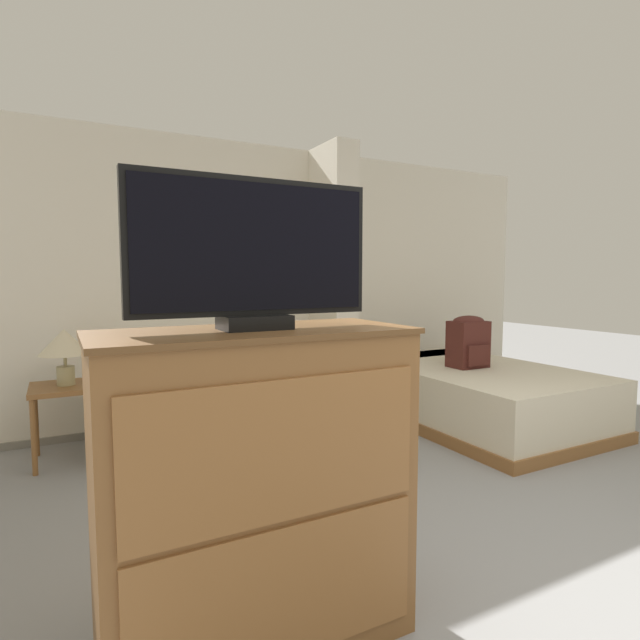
{
  "coord_description": "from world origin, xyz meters",
  "views": [
    {
      "loc": [
        -1.88,
        -1.01,
        1.36
      ],
      "look_at": [
        -0.23,
        2.11,
        1.05
      ],
      "focal_mm": 28.0,
      "sensor_mm": 36.0,
      "label": 1
    }
  ],
  "objects_px": {
    "tv_dresser": "(257,489)",
    "tv": "(254,254)",
    "backpack": "(468,341)",
    "couch": "(222,398)",
    "table_lamp": "(64,344)",
    "coffee_table": "(260,424)",
    "bed": "(473,393)"
  },
  "relations": [
    {
      "from": "couch",
      "to": "backpack",
      "type": "distance_m",
      "value": 2.29
    },
    {
      "from": "couch",
      "to": "tv",
      "type": "bearing_deg",
      "value": -103.88
    },
    {
      "from": "tv_dresser",
      "to": "tv",
      "type": "xyz_separation_m",
      "value": [
        -0.0,
        0.0,
        0.85
      ]
    },
    {
      "from": "couch",
      "to": "bed",
      "type": "bearing_deg",
      "value": -17.67
    },
    {
      "from": "tv",
      "to": "bed",
      "type": "height_order",
      "value": "tv"
    },
    {
      "from": "couch",
      "to": "coffee_table",
      "type": "distance_m",
      "value": 0.89
    },
    {
      "from": "bed",
      "to": "couch",
      "type": "bearing_deg",
      "value": 162.33
    },
    {
      "from": "table_lamp",
      "to": "backpack",
      "type": "height_order",
      "value": "backpack"
    },
    {
      "from": "coffee_table",
      "to": "table_lamp",
      "type": "relative_size",
      "value": 1.81
    },
    {
      "from": "tv_dresser",
      "to": "tv",
      "type": "relative_size",
      "value": 1.34
    },
    {
      "from": "couch",
      "to": "backpack",
      "type": "bearing_deg",
      "value": -18.04
    },
    {
      "from": "couch",
      "to": "bed",
      "type": "height_order",
      "value": "couch"
    },
    {
      "from": "coffee_table",
      "to": "table_lamp",
      "type": "xyz_separation_m",
      "value": [
        -1.19,
        0.85,
        0.53
      ]
    },
    {
      "from": "backpack",
      "to": "tv_dresser",
      "type": "bearing_deg",
      "value": -147.49
    },
    {
      "from": "couch",
      "to": "backpack",
      "type": "xyz_separation_m",
      "value": [
        2.13,
        -0.69,
        0.45
      ]
    },
    {
      "from": "bed",
      "to": "backpack",
      "type": "relative_size",
      "value": 4.54
    },
    {
      "from": "coffee_table",
      "to": "backpack",
      "type": "relative_size",
      "value": 1.56
    },
    {
      "from": "coffee_table",
      "to": "tv_dresser",
      "type": "distance_m",
      "value": 1.68
    },
    {
      "from": "table_lamp",
      "to": "tv",
      "type": "bearing_deg",
      "value": -76.38
    },
    {
      "from": "tv_dresser",
      "to": "backpack",
      "type": "relative_size",
      "value": 2.44
    },
    {
      "from": "couch",
      "to": "tv_dresser",
      "type": "height_order",
      "value": "tv_dresser"
    },
    {
      "from": "coffee_table",
      "to": "backpack",
      "type": "distance_m",
      "value": 2.18
    },
    {
      "from": "table_lamp",
      "to": "tv",
      "type": "xyz_separation_m",
      "value": [
        0.58,
        -2.39,
        0.57
      ]
    },
    {
      "from": "tv_dresser",
      "to": "bed",
      "type": "height_order",
      "value": "tv_dresser"
    },
    {
      "from": "coffee_table",
      "to": "tv",
      "type": "height_order",
      "value": "tv"
    },
    {
      "from": "coffee_table",
      "to": "table_lamp",
      "type": "height_order",
      "value": "table_lamp"
    },
    {
      "from": "tv_dresser",
      "to": "backpack",
      "type": "distance_m",
      "value": 3.25
    },
    {
      "from": "tv_dresser",
      "to": "bed",
      "type": "relative_size",
      "value": 0.54
    },
    {
      "from": "couch",
      "to": "tv_dresser",
      "type": "bearing_deg",
      "value": -103.87
    },
    {
      "from": "couch",
      "to": "table_lamp",
      "type": "relative_size",
      "value": 4.77
    },
    {
      "from": "tv_dresser",
      "to": "backpack",
      "type": "xyz_separation_m",
      "value": [
        2.74,
        1.74,
        0.18
      ]
    },
    {
      "from": "coffee_table",
      "to": "couch",
      "type": "bearing_deg",
      "value": 90.26
    }
  ]
}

